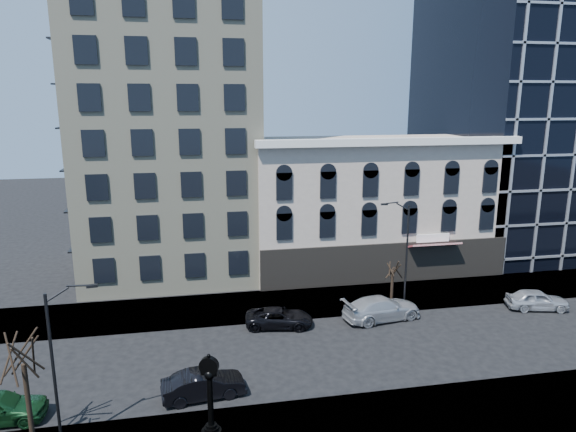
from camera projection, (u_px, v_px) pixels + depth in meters
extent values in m
plane|color=black|center=(268.00, 357.00, 31.75)|extent=(160.00, 160.00, 0.00)
cube|color=gray|center=(253.00, 306.00, 39.40)|extent=(160.00, 6.00, 0.12)
cube|color=#B8B394|center=(166.00, 59.00, 44.57)|extent=(15.00, 15.00, 38.00)
cube|color=#C1B09F|center=(369.00, 204.00, 47.89)|extent=(22.00, 10.00, 12.00)
cube|color=white|center=(394.00, 142.00, 41.52)|extent=(22.60, 0.80, 0.60)
cube|color=black|center=(387.00, 264.00, 44.00)|extent=(22.00, 0.30, 3.60)
cube|color=maroon|center=(435.00, 245.00, 43.84)|extent=(4.50, 1.18, 0.55)
cube|color=black|center=(535.00, 114.00, 54.50)|extent=(20.00, 20.00, 28.00)
cylinder|color=black|center=(212.00, 432.00, 24.24)|extent=(0.95, 0.95, 0.26)
cylinder|color=black|center=(211.00, 428.00, 24.19)|extent=(0.69, 0.69, 0.17)
cylinder|color=black|center=(211.00, 425.00, 24.16)|extent=(0.52, 0.52, 0.14)
cylinder|color=black|center=(210.00, 401.00, 23.86)|extent=(0.28, 0.28, 2.51)
sphere|color=black|center=(209.00, 375.00, 23.56)|extent=(0.48, 0.48, 0.48)
cube|color=black|center=(209.00, 373.00, 23.54)|extent=(0.80, 0.45, 0.22)
cylinder|color=black|center=(209.00, 366.00, 23.46)|extent=(0.94, 0.58, 0.90)
cylinder|color=white|center=(209.00, 368.00, 23.32)|extent=(0.72, 0.28, 0.76)
cylinder|color=white|center=(209.00, 364.00, 23.60)|extent=(0.72, 0.28, 0.76)
sphere|color=black|center=(209.00, 356.00, 23.34)|extent=(0.17, 0.17, 0.17)
cylinder|color=black|center=(54.00, 373.00, 22.68)|extent=(0.14, 0.14, 7.42)
cube|color=black|center=(86.00, 287.00, 22.31)|extent=(0.49, 0.25, 0.12)
cylinder|color=black|center=(407.00, 256.00, 38.67)|extent=(0.15, 0.15, 7.82)
cylinder|color=black|center=(404.00, 302.00, 39.51)|extent=(0.33, 0.33, 0.36)
cube|color=black|center=(387.00, 204.00, 37.57)|extent=(0.51, 0.24, 0.13)
cylinder|color=black|center=(29.00, 406.00, 23.05)|extent=(0.23, 0.23, 4.11)
cylinder|color=black|center=(392.00, 287.00, 39.74)|extent=(0.23, 0.23, 2.56)
imported|color=black|center=(204.00, 385.00, 27.38)|extent=(4.60, 2.11, 1.46)
imported|color=black|center=(279.00, 318.00, 35.90)|extent=(5.02, 2.94, 1.31)
imported|color=#A5A8AD|center=(382.00, 308.00, 37.07)|extent=(6.11, 3.30, 1.68)
imported|color=#A5A8AD|center=(537.00, 300.00, 38.84)|extent=(4.77, 2.77, 1.53)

